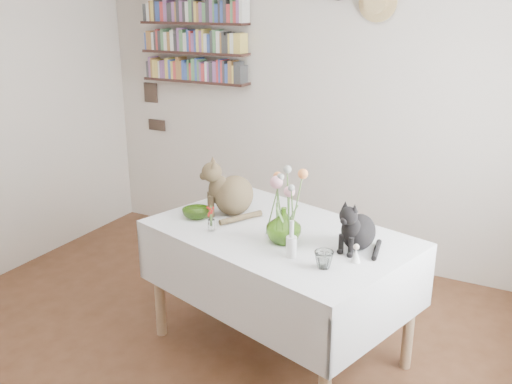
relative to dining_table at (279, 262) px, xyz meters
The scene contains 13 objects.
room 1.08m from the dining_table, 116.40° to the right, with size 4.08×4.58×2.58m.
dining_table is the anchor object (origin of this frame).
tabby_cat 0.56m from the dining_table, 159.78° to the left, with size 0.25×0.32×0.37m, color brown, non-canonical shape.
black_cat 0.58m from the dining_table, ahead, with size 0.19×0.25×0.29m, color black, non-canonical shape.
flower_vase 0.33m from the dining_table, 55.95° to the right, with size 0.19×0.19×0.20m, color #7FB93C.
green_bowl 0.60m from the dining_table, behind, with size 0.18×0.18×0.06m, color #7FB93C.
drinking_glass 0.56m from the dining_table, 38.68° to the right, with size 0.10×0.10×0.09m, color white.
candlestick 0.43m from the dining_table, 54.00° to the right, with size 0.06×0.06×0.20m.
berry_jar 0.48m from the dining_table, 154.66° to the right, with size 0.04×0.04×0.17m.
porcelain_figurine 0.60m from the dining_table, 18.99° to the right, with size 0.05×0.05×0.10m.
flower_bouquet 0.55m from the dining_table, 53.58° to the right, with size 0.17×0.13×0.39m.
bookshelf_unit 2.38m from the dining_table, 136.73° to the left, with size 1.00×0.16×0.91m.
wall_art_plaques 2.54m from the dining_table, 143.93° to the left, with size 0.21×0.02×0.44m.
Camera 1 is at (1.69, -1.99, 2.07)m, focal length 40.00 mm.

